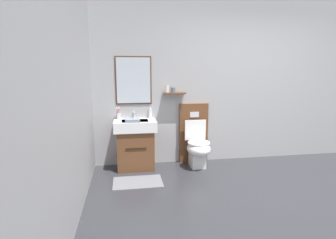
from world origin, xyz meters
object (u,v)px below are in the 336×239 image
at_px(vanity_sink_left, 135,143).
at_px(toothbrush_cup, 119,115).
at_px(toilet, 196,143).
at_px(folded_hand_towel, 132,121).
at_px(soap_dispenser, 150,113).

height_order(vanity_sink_left, toothbrush_cup, toothbrush_cup).
bearing_deg(toilet, toothbrush_cup, 172.54).
height_order(toilet, folded_hand_towel, toilet).
distance_m(toilet, toothbrush_cup, 1.32).
xyz_separation_m(vanity_sink_left, soap_dispenser, (0.25, 0.16, 0.45)).
bearing_deg(folded_hand_towel, toothbrush_cup, 125.97).
bearing_deg(soap_dispenser, folded_hand_towel, -135.20).
relative_size(vanity_sink_left, soap_dispenser, 4.08).
height_order(vanity_sink_left, toilet, toilet).
relative_size(vanity_sink_left, toothbrush_cup, 3.81).
bearing_deg(soap_dispenser, toothbrush_cup, -178.88).
distance_m(toothbrush_cup, folded_hand_towel, 0.35).
distance_m(toilet, soap_dispenser, 0.89).
xyz_separation_m(toothbrush_cup, folded_hand_towel, (0.21, -0.28, -0.04)).
xyz_separation_m(toothbrush_cup, soap_dispenser, (0.50, 0.01, 0.02)).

